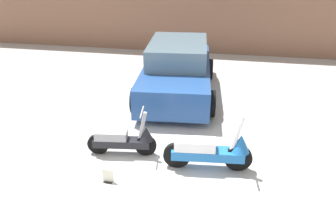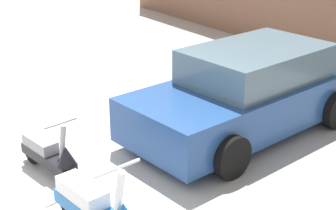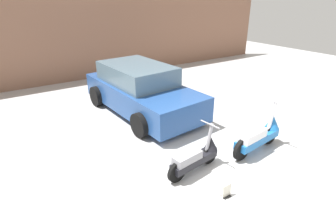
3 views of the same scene
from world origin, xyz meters
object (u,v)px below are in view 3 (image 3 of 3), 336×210
scooter_front_left (196,156)px  car_rear_left (141,90)px  scooter_front_right (259,134)px  placard_near_left_scooter (226,191)px

scooter_front_left → car_rear_left: 3.40m
scooter_front_right → car_rear_left: car_rear_left is taller
scooter_front_right → car_rear_left: (-1.21, 3.51, 0.29)m
scooter_front_left → placard_near_left_scooter: (-0.03, -0.90, -0.22)m
scooter_front_right → car_rear_left: 3.72m
scooter_front_right → placard_near_left_scooter: size_ratio=6.23×
scooter_front_right → car_rear_left: size_ratio=0.37×
scooter_front_right → car_rear_left: bearing=103.2°
placard_near_left_scooter → scooter_front_left: bearing=88.4°
car_rear_left → placard_near_left_scooter: size_ratio=16.84×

